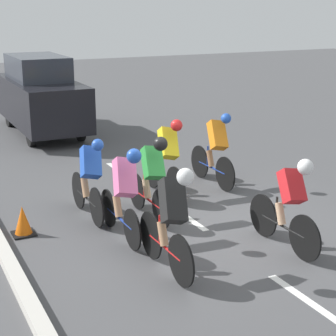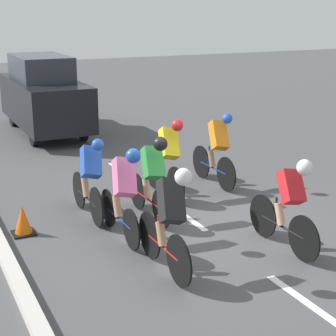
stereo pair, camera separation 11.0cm
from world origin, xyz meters
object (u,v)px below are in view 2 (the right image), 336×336
at_px(traffic_cone, 23,220).
at_px(cyclist_orange, 217,148).
at_px(support_car, 44,95).
at_px(cyclist_blue, 90,176).
at_px(cyclist_black, 169,217).
at_px(cyclist_pink, 123,190).
at_px(cyclist_red, 289,201).
at_px(cyclist_yellow, 168,156).
at_px(cyclist_green, 152,175).

bearing_deg(traffic_cone, cyclist_orange, -167.79).
bearing_deg(support_car, cyclist_orange, 107.04).
distance_m(cyclist_blue, cyclist_black, 2.53).
bearing_deg(traffic_cone, cyclist_pink, 148.30).
xyz_separation_m(cyclist_red, cyclist_yellow, (0.55, -3.06, 0.03)).
bearing_deg(traffic_cone, cyclist_black, 124.31).
xyz_separation_m(cyclist_blue, cyclist_pink, (-0.18, 1.12, 0.06)).
bearing_deg(cyclist_yellow, cyclist_blue, 15.03).
bearing_deg(cyclist_blue, support_car, -97.59).
relative_size(cyclist_red, cyclist_green, 1.02).
distance_m(cyclist_orange, support_car, 6.76).
bearing_deg(cyclist_blue, traffic_cone, 11.24).
height_order(cyclist_green, support_car, support_car).
xyz_separation_m(cyclist_black, cyclist_orange, (-2.62, -3.17, -0.03)).
relative_size(cyclist_green, traffic_cone, 3.44).
height_order(support_car, traffic_cone, support_car).
relative_size(cyclist_pink, cyclist_orange, 0.97).
bearing_deg(cyclist_red, cyclist_yellow, -79.87).
bearing_deg(cyclist_red, traffic_cone, -33.89).
bearing_deg(cyclist_red, cyclist_blue, -48.94).
bearing_deg(cyclist_yellow, traffic_cone, 13.45).
relative_size(cyclist_pink, traffic_cone, 3.44).
height_order(cyclist_red, cyclist_blue, cyclist_red).
xyz_separation_m(cyclist_yellow, cyclist_green, (0.78, 1.01, -0.00)).
distance_m(cyclist_black, support_car, 9.65).
height_order(cyclist_red, cyclist_yellow, cyclist_yellow).
xyz_separation_m(cyclist_green, support_car, (-0.01, -7.66, 0.29)).
xyz_separation_m(cyclist_yellow, support_car, (0.77, -6.65, 0.29)).
relative_size(cyclist_orange, cyclist_green, 1.03).
xyz_separation_m(cyclist_yellow, traffic_cone, (2.95, 0.71, -0.58)).
relative_size(cyclist_black, traffic_cone, 3.41).
bearing_deg(cyclist_green, cyclist_red, 122.95).
bearing_deg(cyclist_black, cyclist_orange, -129.55).
relative_size(cyclist_pink, support_car, 0.37).
relative_size(cyclist_red, traffic_cone, 3.50).
bearing_deg(cyclist_blue, cyclist_orange, -167.38).
bearing_deg(cyclist_orange, support_car, -72.96).
xyz_separation_m(cyclist_blue, cyclist_yellow, (-1.71, -0.46, 0.05)).
bearing_deg(cyclist_black, cyclist_red, 177.61).
bearing_deg(support_car, cyclist_pink, 84.70).
relative_size(cyclist_orange, traffic_cone, 3.54).
bearing_deg(cyclist_pink, cyclist_red, 144.67).
distance_m(cyclist_red, cyclist_pink, 2.55).
bearing_deg(traffic_cone, cyclist_green, 172.03).
height_order(cyclist_yellow, cyclist_orange, cyclist_yellow).
relative_size(cyclist_red, cyclist_blue, 1.02).
bearing_deg(cyclist_orange, cyclist_red, 78.41).
relative_size(cyclist_red, cyclist_black, 1.03).
bearing_deg(cyclist_orange, cyclist_black, 50.45).
bearing_deg(cyclist_pink, cyclist_orange, -147.04).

